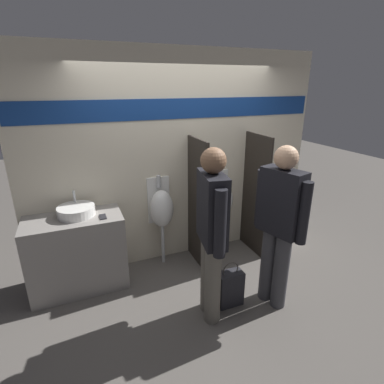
{
  "coord_description": "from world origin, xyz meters",
  "views": [
    {
      "loc": [
        -1.28,
        -2.97,
        2.27
      ],
      "look_at": [
        0.0,
        0.17,
        1.05
      ],
      "focal_mm": 28.0,
      "sensor_mm": 36.0,
      "label": 1
    }
  ],
  "objects": [
    {
      "name": "shopping_bag",
      "position": [
        0.11,
        -0.64,
        0.2
      ],
      "size": [
        0.28,
        0.15,
        0.53
      ],
      "color": "#232328",
      "rests_on": "ground_plane"
    },
    {
      "name": "divider_mid",
      "position": [
        0.98,
        0.28,
        0.83
      ],
      "size": [
        0.03,
        0.59,
        1.67
      ],
      "color": "#28231E",
      "rests_on": "ground_plane"
    },
    {
      "name": "person_in_vest",
      "position": [
        0.57,
        -0.77,
        0.96
      ],
      "size": [
        0.31,
        0.59,
        1.74
      ],
      "rotation": [
        0.0,
        0.0,
        1.86
      ],
      "color": "#3D3D42",
      "rests_on": "ground_plane"
    },
    {
      "name": "divider_near_counter",
      "position": [
        0.12,
        0.28,
        0.83
      ],
      "size": [
        0.03,
        0.59,
        1.67
      ],
      "color": "#28231E",
      "rests_on": "ground_plane"
    },
    {
      "name": "cell_phone",
      "position": [
        -1.05,
        0.19,
        0.9
      ],
      "size": [
        0.07,
        0.14,
        0.01
      ],
      "color": "#232328",
      "rests_on": "sink_counter"
    },
    {
      "name": "sink_basin",
      "position": [
        -1.32,
        0.35,
        0.94
      ],
      "size": [
        0.4,
        0.4,
        0.25
      ],
      "color": "white",
      "rests_on": "sink_counter"
    },
    {
      "name": "ground_plane",
      "position": [
        0.0,
        0.0,
        0.0
      ],
      "size": [
        16.0,
        16.0,
        0.0
      ],
      "primitive_type": "plane",
      "color": "#5B5651"
    },
    {
      "name": "display_wall",
      "position": [
        0.0,
        0.6,
        1.36
      ],
      "size": [
        3.89,
        0.07,
        2.7
      ],
      "color": "beige",
      "rests_on": "ground_plane"
    },
    {
      "name": "urinal_far",
      "position": [
        0.55,
        0.44,
        0.78
      ],
      "size": [
        0.31,
        0.28,
        1.2
      ],
      "color": "silver",
      "rests_on": "ground_plane"
    },
    {
      "name": "person_with_lanyard",
      "position": [
        -0.15,
        -0.69,
        0.97
      ],
      "size": [
        0.27,
        0.61,
        1.77
      ],
      "rotation": [
        0.0,
        0.0,
        1.39
      ],
      "color": "#666056",
      "rests_on": "ground_plane"
    },
    {
      "name": "urinal_near_counter",
      "position": [
        -0.31,
        0.44,
        0.78
      ],
      "size": [
        0.31,
        0.28,
        1.2
      ],
      "color": "silver",
      "rests_on": "ground_plane"
    },
    {
      "name": "sink_counter",
      "position": [
        -1.37,
        0.3,
        0.44
      ],
      "size": [
        1.05,
        0.54,
        0.89
      ],
      "color": "gray",
      "rests_on": "ground_plane"
    },
    {
      "name": "toilet",
      "position": [
        1.41,
        0.29,
        0.3
      ],
      "size": [
        0.37,
        0.52,
        0.82
      ],
      "color": "white",
      "rests_on": "ground_plane"
    }
  ]
}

